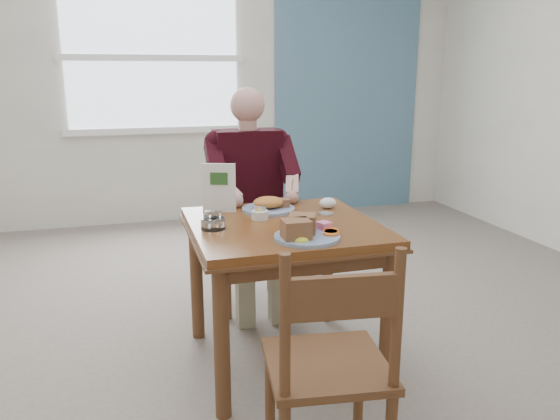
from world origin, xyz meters
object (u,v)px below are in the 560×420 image
object	(u,v)px
chair_far	(248,231)
near_plate	(304,231)
chair_near	(330,368)
table	(283,244)
far_plate	(269,205)
diner	(250,183)

from	to	relation	value
chair_far	near_plate	distance (m)	1.12
near_plate	chair_near	bearing A→B (deg)	-100.44
table	near_plate	bearing A→B (deg)	-87.21
chair_near	near_plate	xyz separation A→B (m)	(0.12, 0.63, 0.31)
far_plate	chair_far	bearing A→B (deg)	89.85
table	chair_near	xyz separation A→B (m)	(-0.10, -0.91, -0.16)
table	far_plate	size ratio (longest dim) A/B	2.80
near_plate	diner	bearing A→B (deg)	90.78
table	chair_far	bearing A→B (deg)	90.00
chair_near	table	bearing A→B (deg)	83.52
chair_near	far_plate	distance (m)	1.21
diner	near_plate	xyz separation A→B (m)	(0.01, -0.98, -0.02)
table	diner	xyz separation A→B (m)	(0.00, 0.71, 0.17)
diner	near_plate	bearing A→B (deg)	-89.22
far_plate	near_plate	bearing A→B (deg)	-88.40
chair_far	chair_near	size ratio (longest dim) A/B	1.00
near_plate	far_plate	xyz separation A→B (m)	(-0.01, 0.53, -0.01)
table	far_plate	bearing A→B (deg)	90.32
chair_far	near_plate	world-z (taller)	chair_far
chair_near	far_plate	world-z (taller)	chair_near
chair_far	far_plate	world-z (taller)	chair_far
chair_far	diner	size ratio (longest dim) A/B	0.69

